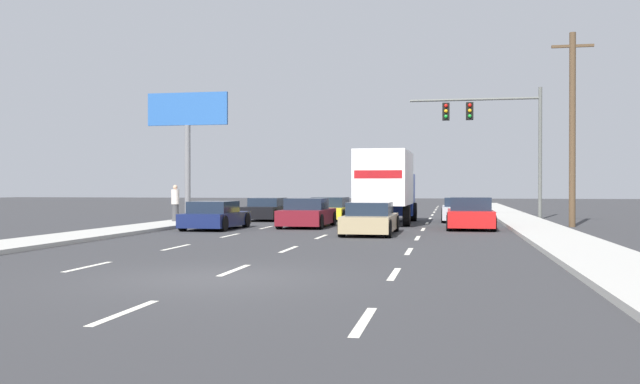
% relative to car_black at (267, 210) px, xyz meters
% --- Properties ---
extents(ground_plane, '(140.00, 140.00, 0.00)m').
position_rel_car_black_xyz_m(ground_plane, '(5.13, 2.11, -0.56)').
color(ground_plane, '#333335').
extents(sidewalk_right, '(2.25, 80.00, 0.14)m').
position_rel_car_black_xyz_m(sidewalk_right, '(13.21, -2.89, -0.49)').
color(sidewalk_right, '#B2AFA8').
rests_on(sidewalk_right, ground_plane).
extents(sidewalk_left, '(2.25, 80.00, 0.14)m').
position_rel_car_black_xyz_m(sidewalk_left, '(-2.94, -2.89, -0.49)').
color(sidewalk_left, '#B2AFA8').
rests_on(sidewalk_left, ground_plane).
extents(lane_markings, '(6.94, 62.00, 0.01)m').
position_rel_car_black_xyz_m(lane_markings, '(5.13, -1.57, -0.55)').
color(lane_markings, silver).
rests_on(lane_markings, ground_plane).
extents(car_black, '(1.91, 4.48, 1.20)m').
position_rel_car_black_xyz_m(car_black, '(0.00, 0.00, 0.00)').
color(car_black, black).
rests_on(car_black, ground_plane).
extents(car_navy, '(2.00, 4.04, 1.18)m').
position_rel_car_black_xyz_m(car_navy, '(-0.07, -8.11, -0.01)').
color(car_navy, '#141E4C').
rests_on(car_navy, ground_plane).
extents(car_yellow, '(2.10, 4.44, 1.24)m').
position_rel_car_black_xyz_m(car_yellow, '(3.40, 0.45, 0.01)').
color(car_yellow, yellow).
rests_on(car_yellow, ground_plane).
extents(car_maroon, '(2.00, 4.34, 1.28)m').
position_rel_car_black_xyz_m(car_maroon, '(3.41, -5.85, 0.02)').
color(car_maroon, maroon).
rests_on(car_maroon, ground_plane).
extents(box_truck, '(2.58, 7.71, 3.44)m').
position_rel_car_black_xyz_m(box_truck, '(6.64, -2.46, 1.40)').
color(box_truck, white).
rests_on(box_truck, ground_plane).
extents(car_tan, '(1.87, 4.49, 1.21)m').
position_rel_car_black_xyz_m(car_tan, '(6.70, -9.92, 0.00)').
color(car_tan, tan).
rests_on(car_tan, ground_plane).
extents(car_silver, '(1.88, 4.70, 1.23)m').
position_rel_car_black_xyz_m(car_silver, '(10.12, 0.49, 0.02)').
color(car_silver, '#B7BABF').
rests_on(car_silver, ground_plane).
extents(car_red, '(1.97, 4.16, 1.35)m').
position_rel_car_black_xyz_m(car_red, '(10.48, -5.99, 0.04)').
color(car_red, red).
rests_on(car_red, ground_plane).
extents(traffic_signal_mast, '(7.19, 0.69, 7.25)m').
position_rel_car_black_xyz_m(traffic_signal_mast, '(11.62, 3.56, 4.79)').
color(traffic_signal_mast, '#595B56').
rests_on(traffic_signal_mast, ground_plane).
extents(utility_pole_mid, '(1.80, 0.28, 8.62)m').
position_rel_car_black_xyz_m(utility_pole_mid, '(14.97, -3.65, 3.89)').
color(utility_pole_mid, brown).
rests_on(utility_pole_mid, ground_plane).
extents(roadside_billboard, '(5.24, 0.36, 7.71)m').
position_rel_car_black_xyz_m(roadside_billboard, '(-6.59, 5.17, 5.14)').
color(roadside_billboard, slate).
rests_on(roadside_billboard, ground_plane).
extents(pedestrian_near_corner, '(0.38, 0.38, 1.74)m').
position_rel_car_black_xyz_m(pedestrian_near_corner, '(-3.32, -4.61, 0.45)').
color(pedestrian_near_corner, '#3F3F42').
rests_on(pedestrian_near_corner, sidewalk_left).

